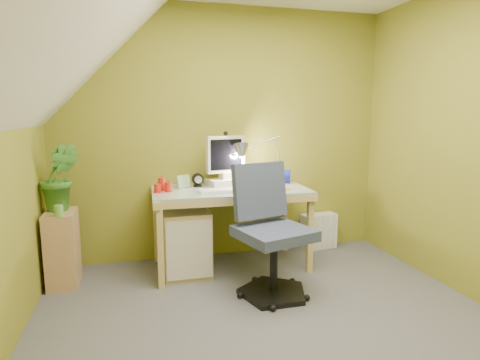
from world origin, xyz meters
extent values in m
cube|color=#55555A|center=(0.00, 0.00, -0.01)|extent=(3.20, 3.20, 0.01)
cube|color=olive|center=(0.00, 1.60, 1.20)|extent=(3.20, 0.01, 2.40)
cube|color=white|center=(-1.00, 0.00, 1.85)|extent=(1.10, 3.20, 1.10)
cube|color=white|center=(-0.11, 1.09, 0.75)|extent=(0.43, 0.14, 0.02)
cube|color=#C0531E|center=(0.35, 1.09, 0.74)|extent=(0.26, 0.21, 0.01)
ellipsoid|color=silver|center=(0.35, 1.09, 0.76)|extent=(0.11, 0.07, 0.04)
cylinder|color=#9B4916|center=(0.15, 1.15, 0.78)|extent=(0.07, 0.07, 0.08)
cube|color=#CB1541|center=(0.39, 1.35, 0.80)|extent=(0.15, 0.08, 0.13)
cube|color=#161D9A|center=(0.53, 1.39, 0.80)|extent=(0.14, 0.09, 0.13)
cube|color=#93B67D|center=(-0.43, 1.37, 0.80)|extent=(0.12, 0.09, 0.12)
cube|color=tan|center=(-1.45, 1.19, 0.31)|extent=(0.23, 0.36, 0.62)
imported|color=#387727|center=(-1.44, 1.24, 0.90)|extent=(0.33, 0.28, 0.55)
cylinder|color=#69A846|center=(-1.43, 1.04, 0.67)|extent=(0.08, 0.08, 0.09)
cube|color=silver|center=(0.98, 1.50, 0.18)|extent=(0.38, 0.19, 0.37)
camera|label=1|loc=(-0.84, -2.21, 1.41)|focal=30.00mm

